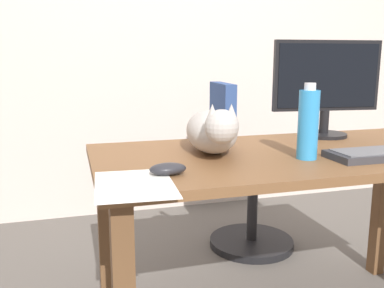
{
  "coord_description": "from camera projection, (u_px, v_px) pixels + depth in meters",
  "views": [
    {
      "loc": [
        -0.79,
        -1.36,
        1.06
      ],
      "look_at": [
        -0.41,
        -0.05,
        0.79
      ],
      "focal_mm": 39.52,
      "sensor_mm": 36.0,
      "label": 1
    }
  ],
  "objects": [
    {
      "name": "office_chair",
      "position": [
        245.0,
        178.0,
        2.38
      ],
      "size": [
        0.48,
        0.48,
        0.95
      ],
      "color": "black",
      "rests_on": "ground_plane"
    },
    {
      "name": "cat",
      "position": [
        212.0,
        131.0,
        1.52
      ],
      "size": [
        0.25,
        0.6,
        0.2
      ],
      "color": "#B2ADA8",
      "rests_on": "desk"
    },
    {
      "name": "desk",
      "position": [
        292.0,
        179.0,
        1.58
      ],
      "size": [
        1.46,
        0.71,
        0.73
      ],
      "color": "brown",
      "rests_on": "ground_plane"
    },
    {
      "name": "paper_sheet",
      "position": [
        134.0,
        184.0,
        1.14
      ],
      "size": [
        0.23,
        0.31,
        0.0
      ],
      "primitive_type": "cube",
      "rotation": [
        0.0,
        0.0,
        -0.07
      ],
      "color": "white",
      "rests_on": "desk"
    },
    {
      "name": "water_bottle",
      "position": [
        308.0,
        124.0,
        1.42
      ],
      "size": [
        0.07,
        0.07,
        0.26
      ],
      "color": "#2D8CD1",
      "rests_on": "desk"
    },
    {
      "name": "computer_mouse",
      "position": [
        168.0,
        169.0,
        1.23
      ],
      "size": [
        0.11,
        0.06,
        0.04
      ],
      "primitive_type": "ellipsoid",
      "color": "#232328",
      "rests_on": "desk"
    },
    {
      "name": "monitor",
      "position": [
        327.0,
        85.0,
        1.82
      ],
      "size": [
        0.48,
        0.2,
        0.42
      ],
      "color": "black",
      "rests_on": "desk"
    },
    {
      "name": "back_wall",
      "position": [
        183.0,
        26.0,
        2.91
      ],
      "size": [
        6.0,
        0.04,
        2.6
      ],
      "primitive_type": "cube",
      "color": "beige",
      "rests_on": "ground_plane"
    }
  ]
}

